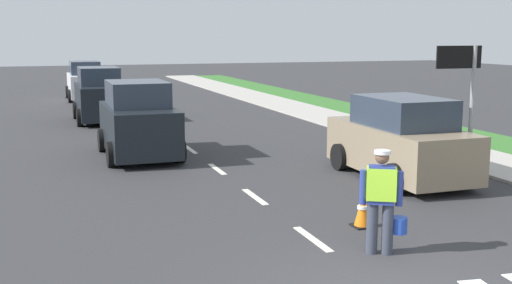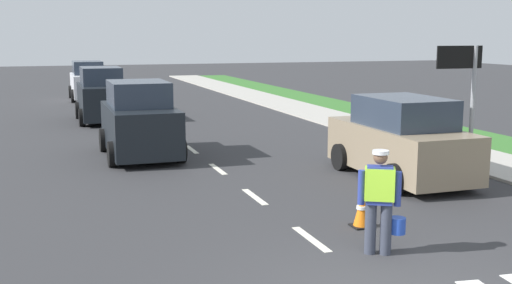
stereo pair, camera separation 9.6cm
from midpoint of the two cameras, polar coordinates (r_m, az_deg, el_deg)
The scene contains 11 objects.
ground_plane at distance 28.25m, azimuth -10.40°, elevation 2.50°, with size 96.00×96.00×0.00m, color #333335.
sidewalk_right at distance 20.55m, azimuth 15.00°, elevation -0.30°, with size 2.40×72.00×0.14m, color #B2ADA3.
grass_verge_right at distance 21.97m, azimuth 20.19°, elevation 0.06°, with size 2.40×72.00×0.06m, color #38722D.
lane_center_line at distance 32.38m, azimuth -11.56°, elevation 3.36°, with size 0.14×46.40×0.01m.
road_worker at distance 10.09m, azimuth 11.09°, elevation -4.86°, with size 0.74×0.47×1.67m.
lane_direction_sign at distance 14.82m, azimuth 18.11°, elevation 5.21°, with size 1.16×0.11×3.20m.
traffic_cone_near at distance 11.59m, azimuth 9.40°, elevation -6.07°, with size 0.36×0.36×0.64m.
car_parked_curbside at distance 15.53m, azimuth 12.73°, elevation 0.11°, with size 2.07×4.27×1.98m.
car_oncoming_lead at distance 18.18m, azimuth -10.73°, elevation 1.78°, with size 2.05×3.87×2.15m.
car_oncoming_second at distance 26.08m, azimuth -14.06°, elevation 4.02°, with size 1.98×3.90×2.17m.
car_oncoming_third at distance 35.21m, azimuth -15.26°, elevation 5.27°, with size 1.95×4.15×2.06m.
Camera 1 is at (-4.29, -6.70, 3.42)m, focal length 44.24 mm.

